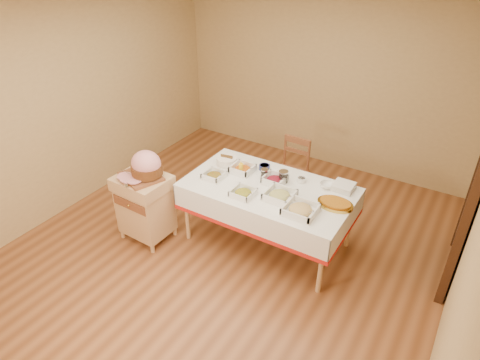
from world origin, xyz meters
The scene contains 23 objects.
room_shell centered at (0.00, 0.00, 1.30)m, with size 5.00×5.00×5.00m.
doorway centered at (2.20, 0.90, 1.11)m, with size 0.09×1.10×2.20m.
dining_table centered at (0.30, 0.30, 0.60)m, with size 1.82×1.02×0.76m.
butcher_cart centered at (-0.94, -0.34, 0.46)m, with size 0.59×0.50×0.81m.
dining_chair centered at (0.14, 1.22, 0.45)m, with size 0.40×0.39×0.88m.
ham_on_board centered at (-0.89, -0.30, 0.94)m, with size 0.48×0.45×0.31m.
serving_dish_a centered at (-0.31, 0.15, 0.79)m, with size 0.22×0.22×0.10m.
serving_dish_b centered at (0.15, 0.01, 0.79)m, with size 0.23×0.23×0.10m.
serving_dish_c centered at (0.50, 0.16, 0.80)m, with size 0.29×0.29×0.12m.
serving_dish_d centered at (0.79, 0.04, 0.80)m, with size 0.31×0.31×0.12m.
serving_dish_e centered at (-0.11, 0.43, 0.80)m, with size 0.26×0.24×0.12m.
serving_dish_f centered at (0.31, 0.41, 0.80)m, with size 0.25×0.23×0.11m.
small_bowl_left centered at (-0.45, 0.55, 0.79)m, with size 0.12×0.12×0.06m.
small_bowl_mid centered at (0.08, 0.61, 0.79)m, with size 0.13×0.13×0.05m.
small_bowl_right centered at (0.56, 0.58, 0.79)m, with size 0.10×0.10×0.05m.
bowl_white_imported centered at (0.19, 0.58, 0.78)m, with size 0.14×0.14×0.03m, color white.
bowl_small_imported centered at (0.84, 0.62, 0.79)m, with size 0.16×0.16×0.05m, color white.
preserve_jar_left centered at (0.17, 0.44, 0.81)m, with size 0.09×0.09×0.11m.
preserve_jar_right centered at (0.39, 0.47, 0.82)m, with size 0.11×0.11×0.14m.
mustard_bottle centered at (-0.10, 0.37, 0.83)m, with size 0.05×0.05×0.16m.
bread_basket centered at (-0.36, 0.48, 0.81)m, with size 0.25×0.25×0.11m.
plate_stack centered at (1.00, 0.67, 0.79)m, with size 0.22×0.22×0.06m.
brass_platter centered at (1.04, 0.34, 0.78)m, with size 0.37×0.27×0.05m.
Camera 1 is at (2.08, -3.19, 3.22)m, focal length 32.00 mm.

